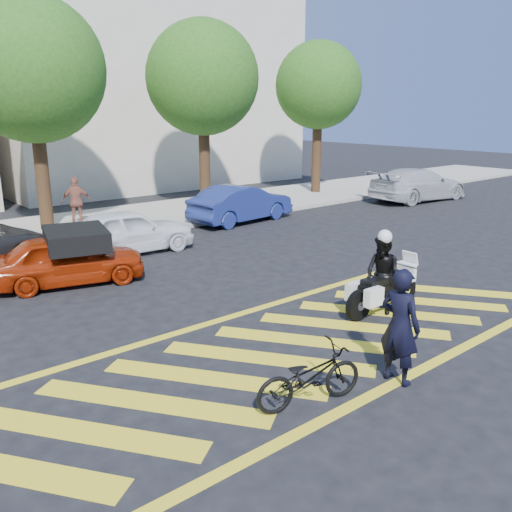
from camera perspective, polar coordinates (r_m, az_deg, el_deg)
ground at (r=9.67m, az=3.91°, el=-9.73°), size 90.00×90.00×0.00m
sidewalk at (r=19.69m, az=-21.04°, el=2.54°), size 60.00×5.00×0.15m
crosswalk at (r=9.64m, az=3.74°, el=-9.77°), size 12.33×4.00×0.01m
building_right at (r=31.22m, az=-11.53°, el=17.63°), size 16.00×8.00×11.00m
tree_center at (r=19.40m, az=-22.21°, el=17.24°), size 4.60×4.60×7.56m
tree_right at (r=22.35m, az=-5.45°, el=17.72°), size 4.40×4.40×7.41m
tree_far_right at (r=26.60m, az=6.68°, el=17.07°), size 4.00×4.00×7.10m
officer_bike at (r=8.51m, az=14.90°, el=-7.16°), size 0.47×0.69×1.82m
bicycle at (r=7.84m, az=5.64°, el=-12.52°), size 1.76×0.96×0.87m
police_motorcycle at (r=11.41m, az=13.11°, el=-3.41°), size 2.09×0.67×0.92m
officer_moto at (r=11.31m, az=13.17°, el=-1.96°), size 0.63×0.80×1.62m
red_convertible at (r=13.63m, az=-19.27°, el=-0.34°), size 3.82×2.30×1.22m
parked_mid_right at (r=16.08m, az=-13.34°, el=2.58°), size 3.93×1.80×1.31m
parked_right at (r=20.04m, az=-1.56°, el=5.55°), size 4.29×1.86×1.37m
parked_far_right at (r=25.84m, az=16.69°, el=7.23°), size 5.23×2.54×1.46m
pedestrian_right at (r=19.52m, az=-18.35°, el=5.45°), size 1.08×0.84×1.70m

